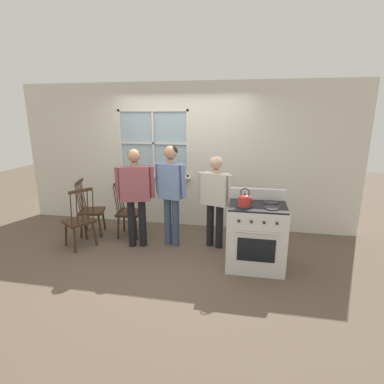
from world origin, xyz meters
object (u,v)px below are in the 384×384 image
at_px(kettle, 245,200).
at_px(person_elderly_left, 135,189).
at_px(chair_by_window, 128,212).
at_px(chair_near_wall, 90,211).
at_px(potted_plant, 137,172).
at_px(person_adult_right, 215,193).
at_px(chair_center_cluster, 80,221).
at_px(person_teen_center, 171,186).
at_px(stove, 256,235).

bearing_deg(kettle, person_elderly_left, 164.91).
xyz_separation_m(chair_by_window, kettle, (2.04, -0.85, 0.58)).
xyz_separation_m(chair_near_wall, potted_plant, (0.64, 0.72, 0.60)).
distance_m(chair_by_window, person_adult_right, 1.65).
bearing_deg(chair_center_cluster, chair_near_wall, -135.41).
distance_m(person_elderly_left, person_adult_right, 1.28).
distance_m(chair_by_window, kettle, 2.29).
bearing_deg(potted_plant, person_teen_center, -44.34).
distance_m(chair_by_window, person_teen_center, 1.06).
height_order(stove, potted_plant, potted_plant).
distance_m(chair_center_cluster, potted_plant, 1.49).
height_order(person_elderly_left, stove, person_elderly_left).
bearing_deg(potted_plant, chair_near_wall, -131.97).
bearing_deg(stove, potted_plant, 148.77).
height_order(chair_near_wall, person_adult_right, person_adult_right).
xyz_separation_m(person_elderly_left, person_teen_center, (0.55, 0.15, 0.03)).
height_order(chair_by_window, potted_plant, potted_plant).
xyz_separation_m(person_adult_right, potted_plant, (-1.62, 0.83, 0.14)).
distance_m(chair_center_cluster, kettle, 2.71).
distance_m(chair_by_window, person_elderly_left, 0.73).
relative_size(person_elderly_left, person_teen_center, 0.97).
height_order(chair_center_cluster, stove, stove).
bearing_deg(person_elderly_left, potted_plant, 93.54).
height_order(person_teen_center, person_adult_right, person_teen_center).
xyz_separation_m(person_elderly_left, stove, (1.90, -0.33, -0.51)).
height_order(chair_by_window, kettle, kettle).
height_order(chair_by_window, chair_center_cluster, same).
height_order(kettle, potted_plant, potted_plant).
distance_m(person_adult_right, kettle, 0.84).
distance_m(chair_by_window, potted_plant, 0.90).
bearing_deg(person_teen_center, chair_near_wall, -172.95).
height_order(person_elderly_left, kettle, person_elderly_left).
bearing_deg(person_adult_right, kettle, -37.60).
bearing_deg(person_teen_center, person_adult_right, 19.09).
bearing_deg(chair_by_window, chair_near_wall, 88.20).
height_order(chair_center_cluster, person_adult_right, person_adult_right).
bearing_deg(chair_near_wall, person_adult_right, -108.31).
height_order(chair_near_wall, potted_plant, potted_plant).
height_order(chair_near_wall, person_elderly_left, person_elderly_left).
bearing_deg(person_adult_right, potted_plant, 170.84).
xyz_separation_m(chair_center_cluster, kettle, (2.63, -0.26, 0.58)).
xyz_separation_m(person_teen_center, potted_plant, (-0.92, 0.90, 0.03)).
height_order(chair_near_wall, stove, stove).
bearing_deg(stove, person_adult_right, 139.67).
xyz_separation_m(person_teen_center, stove, (1.36, -0.48, -0.54)).
bearing_deg(chair_near_wall, potted_plant, -57.46).
distance_m(chair_by_window, stove, 2.33).
bearing_deg(chair_center_cluster, stove, 120.96).
distance_m(chair_center_cluster, stove, 2.82).
relative_size(chair_near_wall, kettle, 4.06).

